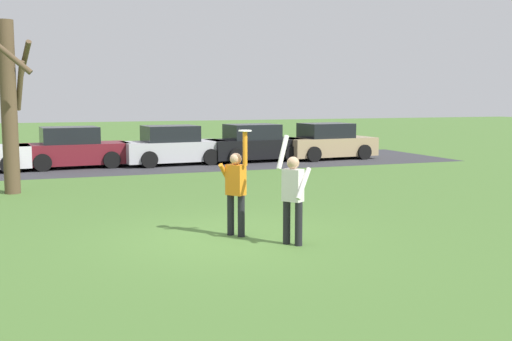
% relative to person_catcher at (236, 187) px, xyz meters
% --- Properties ---
extents(ground_plane, '(120.00, 120.00, 0.00)m').
position_rel_person_catcher_xyz_m(ground_plane, '(-0.23, -0.13, -0.98)').
color(ground_plane, '#4C7533').
extents(person_catcher, '(0.53, 0.58, 2.08)m').
position_rel_person_catcher_xyz_m(person_catcher, '(0.00, 0.00, 0.00)').
color(person_catcher, black).
rests_on(person_catcher, ground_plane).
extents(person_defender, '(0.63, 0.66, 2.04)m').
position_rel_person_catcher_xyz_m(person_defender, '(0.75, -1.07, -0.00)').
color(person_defender, black).
rests_on(person_defender, ground_plane).
extents(frisbee_disc, '(0.25, 0.25, 0.02)m').
position_rel_person_catcher_xyz_m(frisbee_disc, '(0.13, -0.18, 1.11)').
color(frisbee_disc, white).
rests_on(frisbee_disc, person_catcher).
extents(parked_car_maroon, '(4.22, 2.26, 1.59)m').
position_rel_person_catcher_xyz_m(parked_car_maroon, '(-2.16, 13.66, -0.25)').
color(parked_car_maroon, maroon).
rests_on(parked_car_maroon, ground_plane).
extents(parked_car_silver, '(4.22, 2.26, 1.59)m').
position_rel_person_catcher_xyz_m(parked_car_silver, '(1.76, 13.42, -0.25)').
color(parked_car_silver, '#BCBCC1').
rests_on(parked_car_silver, ground_plane).
extents(parked_car_black, '(4.22, 2.26, 1.59)m').
position_rel_person_catcher_xyz_m(parked_car_black, '(5.33, 13.50, -0.25)').
color(parked_car_black, black).
rests_on(parked_car_black, ground_plane).
extents(parked_car_tan, '(4.22, 2.26, 1.59)m').
position_rel_person_catcher_xyz_m(parked_car_tan, '(8.74, 13.30, -0.25)').
color(parked_car_tan, tan).
rests_on(parked_car_tan, ground_plane).
extents(parking_strip, '(28.01, 6.40, 0.01)m').
position_rel_person_catcher_xyz_m(parking_strip, '(-0.15, 13.60, -0.98)').
color(parking_strip, '#38383D').
rests_on(parking_strip, ground_plane).
extents(bare_tree_tall, '(1.74, 1.74, 4.87)m').
position_rel_person_catcher_xyz_m(bare_tree_tall, '(-4.25, 7.38, 1.60)').
color(bare_tree_tall, brown).
rests_on(bare_tree_tall, ground_plane).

